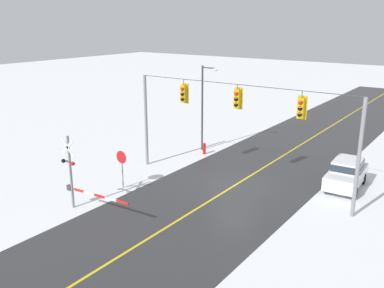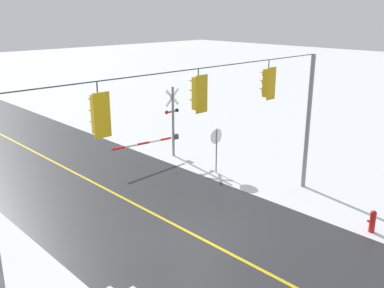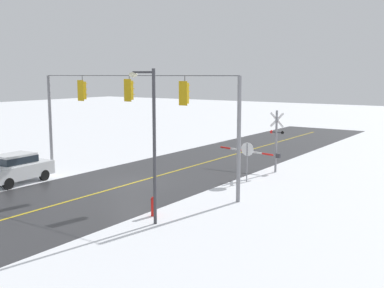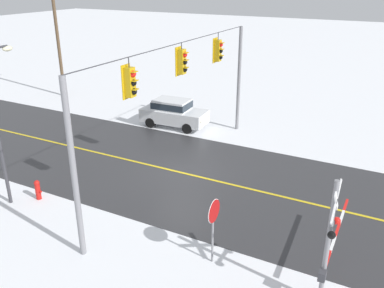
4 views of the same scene
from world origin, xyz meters
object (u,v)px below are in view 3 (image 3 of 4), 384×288
streetlamp_near (150,132)px  stop_sign (247,153)px  parked_car_white (16,167)px  fire_hydrant (153,206)px  railroad_crossing (271,142)px

streetlamp_near → stop_sign: bearing=-88.4°
parked_car_white → fire_hydrant: parked_car_white is taller
railroad_crossing → parked_car_white: bearing=46.8°
railroad_crossing → parked_car_white: 15.67m
stop_sign → streetlamp_near: (-0.26, 9.17, 2.20)m
stop_sign → streetlamp_near: size_ratio=0.36×
railroad_crossing → streetlamp_near: 12.89m
parked_car_white → fire_hydrant: size_ratio=4.87×
streetlamp_near → railroad_crossing: bearing=-88.0°
railroad_crossing → fire_hydrant: railroad_crossing is taller
parked_car_white → streetlamp_near: size_ratio=0.66×
parked_car_white → streetlamp_near: streetlamp_near is taller
railroad_crossing → stop_sign: bearing=92.9°
parked_car_white → stop_sign: bearing=-144.2°
stop_sign → railroad_crossing: bearing=-87.1°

